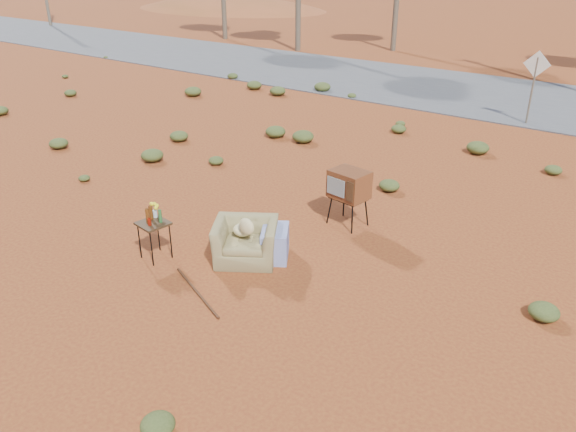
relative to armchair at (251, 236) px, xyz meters
The scene contains 9 objects.
ground 0.79m from the armchair, 87.40° to the right, with size 140.00×140.00×0.00m, color brown.
highway 14.35m from the armchair, 89.88° to the left, with size 140.00×7.00×0.04m, color #565659.
dirt_mound 44.83m from the armchair, 131.95° to the left, with size 26.00×18.00×2.00m, color #9C4725.
armchair is the anchor object (origin of this frame).
tv_unit 2.26m from the armchair, 72.95° to the left, with size 0.77×0.65×1.11m.
side_table 1.68m from the armchair, 146.43° to the right, with size 0.54×0.54×0.96m.
rusty_bar 1.40m from the armchair, 90.09° to the right, with size 0.04×0.04×1.60m, color #4D2814.
road_sign 11.49m from the armchair, 82.32° to the left, with size 0.78×0.06×2.19m.
scrub_patch 3.84m from the armchair, 101.97° to the left, with size 17.49×8.07×0.33m.
Camera 1 is at (5.47, -5.80, 4.86)m, focal length 35.00 mm.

